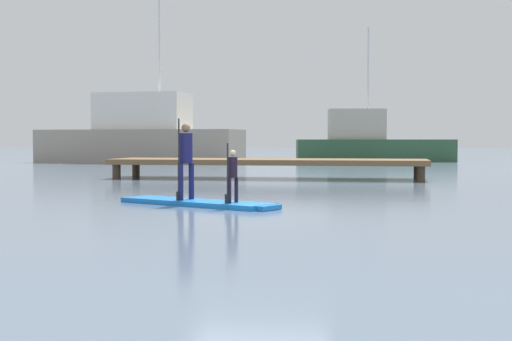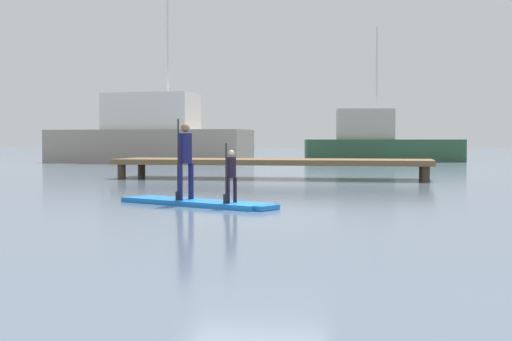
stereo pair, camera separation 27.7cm
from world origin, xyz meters
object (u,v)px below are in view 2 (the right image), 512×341
Objects in this scene: paddler_adult at (185,156)px; paddler_child_solo at (231,173)px; fishing_boat_green_midground at (379,144)px; paddleboard_near at (198,203)px; motor_boat_small_navy at (125,148)px; fishing_boat_white_large at (150,137)px.

paddler_child_solo is (1.10, -0.59, -0.32)m from paddler_adult.
paddleboard_near is at bearing -95.21° from fishing_boat_green_midground.
paddleboard_near is 32.01m from fishing_boat_green_midground.
paddleboard_near is 0.37× the size of fishing_boat_green_midground.
paddler_adult is 0.25× the size of motor_boat_small_navy.
motor_boat_small_navy reaches higher than paddler_adult.
fishing_boat_green_midground is 20.48m from motor_boat_small_navy.
paddler_child_solo is at bearing -66.56° from motor_boat_small_navy.
fishing_boat_white_large is 14.03m from fishing_boat_green_midground.
paddler_adult is 41.99m from motor_boat_small_navy.
paddleboard_near is 42.25m from motor_boat_small_navy.
paddler_child_solo is at bearing -28.64° from paddleboard_near.
paddler_child_solo is 0.10× the size of fishing_boat_white_large.
paddleboard_near is 1.10m from paddler_child_solo.
fishing_boat_green_midground reaches higher than motor_boat_small_navy.
paddler_adult is at bearing 153.37° from paddleboard_near.
paddler_adult is 31.87m from fishing_boat_green_midground.
paddler_adult is at bearing -95.78° from fishing_boat_green_midground.
paddler_adult is 29.30m from fishing_boat_white_large.
fishing_boat_white_large is at bearing 110.30° from paddler_adult.
paddleboard_near is 0.54× the size of motor_boat_small_navy.
paddler_child_solo is at bearing -28.09° from paddler_adult.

